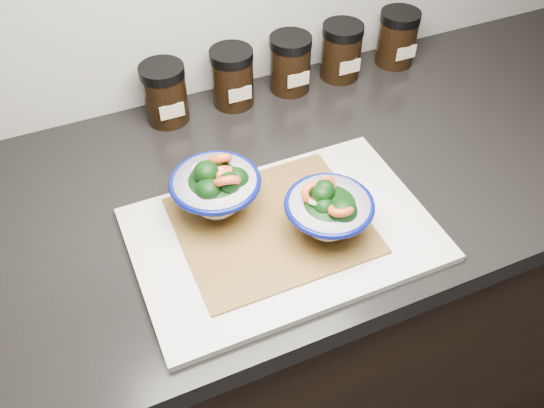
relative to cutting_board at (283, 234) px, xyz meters
name	(u,v)px	position (x,y,z in m)	size (l,w,h in m)	color
cabinet	(303,321)	(0.11, 0.12, -0.48)	(3.43, 0.58, 0.86)	black
countertop	(313,179)	(0.11, 0.12, -0.03)	(3.50, 0.60, 0.04)	black
cutting_board	(283,234)	(0.00, 0.00, 0.00)	(0.45, 0.30, 0.01)	beige
bamboo_mat	(272,225)	(-0.01, 0.02, 0.01)	(0.28, 0.24, 0.00)	olive
bowl_left	(216,189)	(-0.08, 0.08, 0.05)	(0.14, 0.14, 0.10)	white
bowl_right	(329,212)	(0.06, -0.03, 0.05)	(0.13, 0.13, 0.09)	white
spice_jar_a	(165,93)	(-0.08, 0.36, 0.05)	(0.08, 0.08, 0.11)	black
spice_jar_b	(232,77)	(0.06, 0.36, 0.05)	(0.08, 0.08, 0.11)	black
spice_jar_c	(290,63)	(0.18, 0.36, 0.05)	(0.08, 0.08, 0.11)	black
spice_jar_d	(341,51)	(0.29, 0.36, 0.05)	(0.08, 0.08, 0.11)	black
spice_jar_e	(397,38)	(0.42, 0.36, 0.05)	(0.08, 0.08, 0.11)	black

